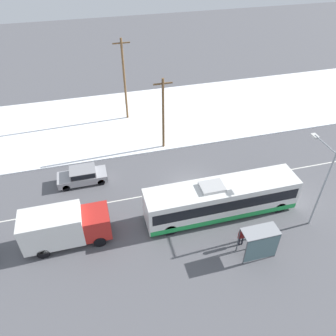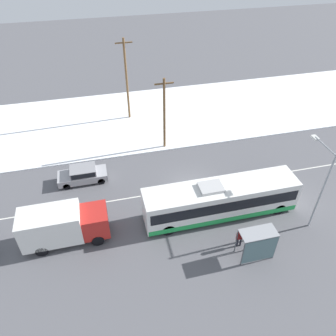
% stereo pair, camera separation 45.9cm
% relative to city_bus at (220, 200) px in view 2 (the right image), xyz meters
% --- Properties ---
extents(ground_plane, '(120.00, 120.00, 0.00)m').
position_rel_city_bus_xyz_m(ground_plane, '(-1.30, 3.46, -1.53)').
color(ground_plane, '#56565B').
extents(snow_lot, '(80.00, 14.16, 0.12)m').
position_rel_city_bus_xyz_m(snow_lot, '(-1.30, 16.59, -1.47)').
color(snow_lot, white).
rests_on(snow_lot, ground_plane).
extents(lane_marking_center, '(60.00, 0.12, 0.00)m').
position_rel_city_bus_xyz_m(lane_marking_center, '(-1.30, 3.46, -1.52)').
color(lane_marking_center, silver).
rests_on(lane_marking_center, ground_plane).
extents(city_bus, '(12.13, 2.57, 3.12)m').
position_rel_city_bus_xyz_m(city_bus, '(0.00, 0.00, 0.00)').
color(city_bus, white).
rests_on(city_bus, ground_plane).
extents(box_truck, '(6.14, 2.30, 2.95)m').
position_rel_city_bus_xyz_m(box_truck, '(-11.96, 0.14, 0.10)').
color(box_truck, silver).
rests_on(box_truck, ground_plane).
extents(sedan_car, '(4.31, 1.80, 1.45)m').
position_rel_city_bus_xyz_m(sedan_car, '(-10.42, 6.69, -0.73)').
color(sedan_car, '#9E9EA3').
rests_on(sedan_car, ground_plane).
extents(pedestrian_at_stop, '(0.64, 0.28, 1.77)m').
position_rel_city_bus_xyz_m(pedestrian_at_stop, '(0.25, -3.41, -0.44)').
color(pedestrian_at_stop, '#23232D').
rests_on(pedestrian_at_stop, ground_plane).
extents(bus_shelter, '(2.51, 1.20, 2.40)m').
position_rel_city_bus_xyz_m(bus_shelter, '(0.96, -4.68, 0.14)').
color(bus_shelter, gray).
rests_on(bus_shelter, ground_plane).
extents(streetlamp, '(0.36, 2.69, 6.88)m').
position_rel_city_bus_xyz_m(streetlamp, '(6.35, -2.34, 2.88)').
color(streetlamp, '#9EA3A8').
rests_on(streetlamp, ground_plane).
extents(utility_pole_roadside, '(1.80, 0.24, 7.47)m').
position_rel_city_bus_xyz_m(utility_pole_roadside, '(-2.11, 10.17, 2.39)').
color(utility_pole_roadside, brown).
rests_on(utility_pole_roadside, ground_plane).
extents(utility_pole_snowlot, '(1.80, 0.24, 9.18)m').
position_rel_city_bus_xyz_m(utility_pole_snowlot, '(-4.72, 16.99, 3.26)').
color(utility_pole_snowlot, brown).
rests_on(utility_pole_snowlot, ground_plane).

